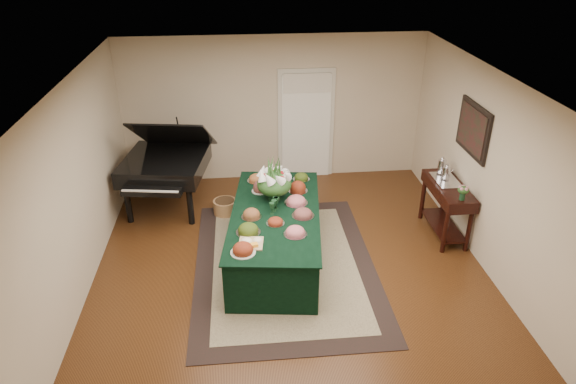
{
  "coord_description": "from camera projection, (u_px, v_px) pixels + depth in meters",
  "views": [
    {
      "loc": [
        -0.62,
        -6.02,
        4.39
      ],
      "look_at": [
        0.0,
        0.3,
        1.05
      ],
      "focal_mm": 32.0,
      "sensor_mm": 36.0,
      "label": 1
    }
  ],
  "objects": [
    {
      "name": "ground",
      "position": [
        290.0,
        266.0,
        7.4
      ],
      "size": [
        6.0,
        6.0,
        0.0
      ],
      "primitive_type": "plane",
      "color": "black",
      "rests_on": "ground"
    },
    {
      "name": "grand_piano",
      "position": [
        165.0,
        164.0,
        8.57
      ],
      "size": [
        1.62,
        1.75,
        1.64
      ],
      "color": "black",
      "rests_on": "ground"
    },
    {
      "name": "area_rug",
      "position": [
        285.0,
        265.0,
        7.4
      ],
      "size": [
        2.56,
        3.58,
        0.01
      ],
      "color": "black",
      "rests_on": "ground"
    },
    {
      "name": "buffet_table",
      "position": [
        276.0,
        235.0,
        7.42
      ],
      "size": [
        1.55,
        2.76,
        0.77
      ],
      "color": "black",
      "rests_on": "ground"
    },
    {
      "name": "kitchen_doorway",
      "position": [
        306.0,
        126.0,
        9.59
      ],
      "size": [
        1.05,
        0.07,
        2.1
      ],
      "color": "beige",
      "rests_on": "ground"
    },
    {
      "name": "green_goblets",
      "position": [
        274.0,
        205.0,
        7.24
      ],
      "size": [
        0.15,
        0.24,
        0.18
      ],
      "color": "#14321B",
      "rests_on": "buffet_table"
    },
    {
      "name": "pink_bouquet",
      "position": [
        463.0,
        190.0,
        7.29
      ],
      "size": [
        0.18,
        0.18,
        0.23
      ],
      "color": "#14321B",
      "rests_on": "mahogany_sideboard"
    },
    {
      "name": "food_platters",
      "position": [
        276.0,
        205.0,
        7.33
      ],
      "size": [
        1.26,
        2.29,
        0.14
      ],
      "color": "silver",
      "rests_on": "buffet_table"
    },
    {
      "name": "wall_painting",
      "position": [
        473.0,
        130.0,
        7.38
      ],
      "size": [
        0.05,
        0.95,
        0.75
      ],
      "color": "black",
      "rests_on": "ground"
    },
    {
      "name": "mahogany_sideboard",
      "position": [
        447.0,
        196.0,
        7.87
      ],
      "size": [
        0.45,
        1.19,
        0.87
      ],
      "color": "black",
      "rests_on": "ground"
    },
    {
      "name": "tea_service",
      "position": [
        444.0,
        171.0,
        7.94
      ],
      "size": [
        0.34,
        0.58,
        0.3
      ],
      "color": "silver",
      "rests_on": "mahogany_sideboard"
    },
    {
      "name": "wicker_basket",
      "position": [
        225.0,
        207.0,
        8.68
      ],
      "size": [
        0.39,
        0.39,
        0.24
      ],
      "primitive_type": "cylinder",
      "color": "#9B6A3E",
      "rests_on": "ground"
    },
    {
      "name": "floral_centerpiece",
      "position": [
        274.0,
        180.0,
        7.44
      ],
      "size": [
        0.53,
        0.53,
        0.53
      ],
      "color": "#14321B",
      "rests_on": "buffet_table"
    },
    {
      "name": "cutting_board",
      "position": [
        251.0,
        241.0,
        6.52
      ],
      "size": [
        0.34,
        0.34,
        0.1
      ],
      "color": "tan",
      "rests_on": "buffet_table"
    }
  ]
}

